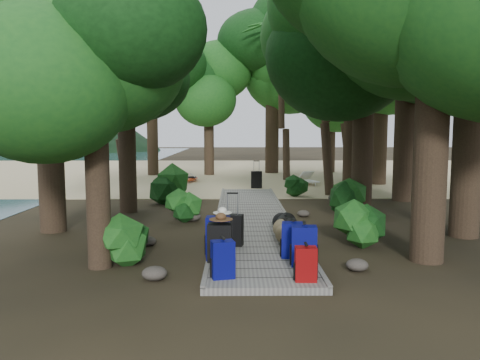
{
  "coord_description": "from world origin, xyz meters",
  "views": [
    {
      "loc": [
        -0.47,
        -11.81,
        2.47
      ],
      "look_at": [
        -0.33,
        2.19,
        1.0
      ],
      "focal_mm": 35.0,
      "sensor_mm": 36.0,
      "label": 1
    }
  ],
  "objects_px": {
    "backpack_left_a": "(223,257)",
    "kayak": "(191,178)",
    "backpack_right_c": "(293,238)",
    "backpack_left_b": "(220,241)",
    "lone_suitcase_on_sand": "(256,180)",
    "duffel_right_khaki": "(286,231)",
    "backpack_left_c": "(218,234)",
    "suitcase_on_boardwalk": "(233,230)",
    "sun_lounger": "(309,179)",
    "backpack_right_a": "(306,262)",
    "backpack_right_d": "(297,238)",
    "backpack_left_d": "(225,229)",
    "backpack_right_b": "(304,244)",
    "duffel_right_black": "(286,225)"
  },
  "relations": [
    {
      "from": "backpack_left_c",
      "to": "backpack_right_b",
      "type": "xyz_separation_m",
      "value": [
        1.53,
        -0.69,
        -0.02
      ]
    },
    {
      "from": "backpack_right_b",
      "to": "kayak",
      "type": "bearing_deg",
      "value": 108.55
    },
    {
      "from": "backpack_left_a",
      "to": "kayak",
      "type": "height_order",
      "value": "backpack_left_a"
    },
    {
      "from": "backpack_left_d",
      "to": "backpack_right_d",
      "type": "xyz_separation_m",
      "value": [
        1.42,
        -0.75,
        -0.04
      ]
    },
    {
      "from": "backpack_left_d",
      "to": "backpack_right_d",
      "type": "height_order",
      "value": "backpack_left_d"
    },
    {
      "from": "backpack_left_d",
      "to": "backpack_right_b",
      "type": "distance_m",
      "value": 2.19
    },
    {
      "from": "backpack_left_b",
      "to": "backpack_left_d",
      "type": "relative_size",
      "value": 1.26
    },
    {
      "from": "lone_suitcase_on_sand",
      "to": "backpack_left_a",
      "type": "bearing_deg",
      "value": -95.72
    },
    {
      "from": "backpack_left_a",
      "to": "duffel_right_black",
      "type": "distance_m",
      "value": 3.45
    },
    {
      "from": "backpack_right_b",
      "to": "duffel_right_khaki",
      "type": "xyz_separation_m",
      "value": [
        -0.1,
        1.87,
        -0.18
      ]
    },
    {
      "from": "backpack_left_a",
      "to": "lone_suitcase_on_sand",
      "type": "xyz_separation_m",
      "value": [
        1.12,
        12.68,
        -0.07
      ]
    },
    {
      "from": "kayak",
      "to": "sun_lounger",
      "type": "bearing_deg",
      "value": 0.33
    },
    {
      "from": "backpack_left_b",
      "to": "duffel_right_khaki",
      "type": "relative_size",
      "value": 1.24
    },
    {
      "from": "backpack_left_d",
      "to": "suitcase_on_boardwalk",
      "type": "relative_size",
      "value": 0.96
    },
    {
      "from": "backpack_left_d",
      "to": "sun_lounger",
      "type": "xyz_separation_m",
      "value": [
        3.57,
        11.55,
        -0.12
      ]
    },
    {
      "from": "backpack_left_a",
      "to": "backpack_left_d",
      "type": "bearing_deg",
      "value": 76.46
    },
    {
      "from": "backpack_left_b",
      "to": "kayak",
      "type": "bearing_deg",
      "value": 99.9
    },
    {
      "from": "backpack_right_b",
      "to": "duffel_right_black",
      "type": "distance_m",
      "value": 2.51
    },
    {
      "from": "backpack_right_c",
      "to": "backpack_left_c",
      "type": "bearing_deg",
      "value": -178.4
    },
    {
      "from": "backpack_left_b",
      "to": "lone_suitcase_on_sand",
      "type": "relative_size",
      "value": 1.08
    },
    {
      "from": "backpack_left_a",
      "to": "backpack_right_a",
      "type": "bearing_deg",
      "value": -20.93
    },
    {
      "from": "backpack_left_a",
      "to": "kayak",
      "type": "distance_m",
      "value": 15.34
    },
    {
      "from": "backpack_right_a",
      "to": "backpack_left_c",
      "type": "bearing_deg",
      "value": 135.46
    },
    {
      "from": "suitcase_on_boardwalk",
      "to": "sun_lounger",
      "type": "height_order",
      "value": "suitcase_on_boardwalk"
    },
    {
      "from": "kayak",
      "to": "sun_lounger",
      "type": "relative_size",
      "value": 1.86
    },
    {
      "from": "lone_suitcase_on_sand",
      "to": "sun_lounger",
      "type": "relative_size",
      "value": 0.41
    },
    {
      "from": "backpack_left_a",
      "to": "backpack_left_b",
      "type": "distance_m",
      "value": 0.88
    },
    {
      "from": "backpack_right_d",
      "to": "kayak",
      "type": "height_order",
      "value": "backpack_right_d"
    },
    {
      "from": "backpack_left_c",
      "to": "backpack_left_a",
      "type": "bearing_deg",
      "value": -82.25
    },
    {
      "from": "backpack_right_b",
      "to": "backpack_right_d",
      "type": "distance_m",
      "value": 0.93
    },
    {
      "from": "suitcase_on_boardwalk",
      "to": "backpack_right_a",
      "type": "bearing_deg",
      "value": -47.96
    },
    {
      "from": "backpack_left_a",
      "to": "suitcase_on_boardwalk",
      "type": "height_order",
      "value": "backpack_left_a"
    },
    {
      "from": "backpack_left_c",
      "to": "suitcase_on_boardwalk",
      "type": "relative_size",
      "value": 1.27
    },
    {
      "from": "lone_suitcase_on_sand",
      "to": "sun_lounger",
      "type": "bearing_deg",
      "value": 25.69
    },
    {
      "from": "lone_suitcase_on_sand",
      "to": "kayak",
      "type": "relative_size",
      "value": 0.22
    },
    {
      "from": "backpack_right_c",
      "to": "kayak",
      "type": "height_order",
      "value": "backpack_right_c"
    },
    {
      "from": "duffel_right_khaki",
      "to": "sun_lounger",
      "type": "distance_m",
      "value": 11.57
    },
    {
      "from": "backpack_left_b",
      "to": "backpack_right_a",
      "type": "height_order",
      "value": "backpack_left_b"
    },
    {
      "from": "lone_suitcase_on_sand",
      "to": "kayak",
      "type": "height_order",
      "value": "lone_suitcase_on_sand"
    },
    {
      "from": "backpack_right_d",
      "to": "suitcase_on_boardwalk",
      "type": "distance_m",
      "value": 1.37
    },
    {
      "from": "lone_suitcase_on_sand",
      "to": "backpack_right_b",
      "type": "bearing_deg",
      "value": -89.32
    },
    {
      "from": "backpack_right_c",
      "to": "duffel_right_black",
      "type": "distance_m",
      "value": 1.96
    },
    {
      "from": "duffel_right_khaki",
      "to": "kayak",
      "type": "relative_size",
      "value": 0.19
    },
    {
      "from": "backpack_right_a",
      "to": "backpack_right_d",
      "type": "bearing_deg",
      "value": 89.1
    },
    {
      "from": "backpack_right_b",
      "to": "suitcase_on_boardwalk",
      "type": "relative_size",
      "value": 1.2
    },
    {
      "from": "backpack_left_b",
      "to": "lone_suitcase_on_sand",
      "type": "bearing_deg",
      "value": 86.8
    },
    {
      "from": "duffel_right_khaki",
      "to": "backpack_right_b",
      "type": "bearing_deg",
      "value": -99.23
    },
    {
      "from": "backpack_right_b",
      "to": "lone_suitcase_on_sand",
      "type": "xyz_separation_m",
      "value": [
        -0.29,
        12.01,
        -0.13
      ]
    },
    {
      "from": "backpack_right_d",
      "to": "lone_suitcase_on_sand",
      "type": "relative_size",
      "value": 0.74
    },
    {
      "from": "backpack_left_a",
      "to": "backpack_right_c",
      "type": "xyz_separation_m",
      "value": [
        1.28,
        1.22,
        0.03
      ]
    }
  ]
}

